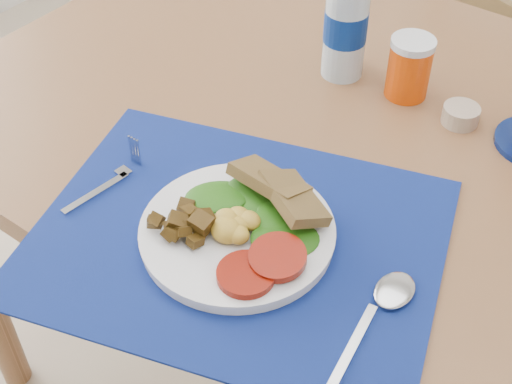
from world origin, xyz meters
TOP-DOWN VIEW (x-y plane):
  - table at (0.00, 0.20)m, footprint 1.40×0.90m
  - placemat at (-0.06, -0.10)m, footprint 0.61×0.54m
  - breakfast_plate at (-0.07, -0.10)m, footprint 0.25×0.25m
  - fork at (-0.27, -0.12)m, footprint 0.03×0.15m
  - spoon at (0.14, -0.09)m, footprint 0.05×0.19m
  - water_bottle at (-0.15, 0.31)m, footprint 0.07×0.07m
  - juice_glass at (-0.04, 0.32)m, footprint 0.07×0.07m
  - ramekin at (0.06, 0.30)m, footprint 0.06×0.06m

SIDE VIEW (x-z plane):
  - table at x=0.00m, z-range 0.29..1.04m
  - placemat at x=-0.06m, z-range 0.75..0.75m
  - fork at x=-0.27m, z-range 0.75..0.76m
  - spoon at x=0.14m, z-range 0.75..0.76m
  - ramekin at x=0.06m, z-range 0.75..0.78m
  - breakfast_plate at x=-0.07m, z-range 0.74..0.80m
  - juice_glass at x=-0.04m, z-range 0.75..0.84m
  - water_bottle at x=-0.15m, z-range 0.74..0.97m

